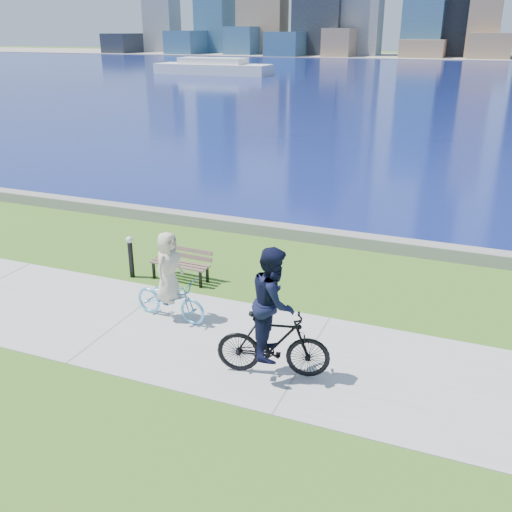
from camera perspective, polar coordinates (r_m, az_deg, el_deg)
The scene contains 10 objects.
ground at distance 10.72m, azimuth 4.91°, elevation -10.33°, with size 320.00×320.00×0.00m, color #37641A.
concrete_path at distance 10.72m, azimuth 4.91°, elevation -10.28°, with size 80.00×3.50×0.02m, color #A8A7A2.
seawall at distance 16.12m, azimuth 11.49°, elevation 1.32°, with size 90.00×0.50×0.35m, color gray.
bay_water at distance 80.97m, azimuth 20.89°, elevation 16.38°, with size 320.00×131.00×0.01m, color navy.
far_shore at distance 138.87m, azimuth 21.90°, elevation 17.97°, with size 320.00×30.00×0.12m, color gray.
ferry_near at distance 80.67m, azimuth -4.33°, elevation 18.28°, with size 15.79×4.51×2.14m.
park_bench at distance 13.85m, azimuth -7.45°, elevation -0.53°, with size 1.51×0.58×0.77m.
bollard_lamp at distance 14.15m, azimuth -12.43°, elevation 0.20°, with size 0.17×0.17×1.06m.
cyclist_woman at distance 11.90m, azimuth -8.64°, elevation -3.12°, with size 0.77×1.75×1.91m.
cyclist_man at distance 9.77m, azimuth 1.75°, elevation -6.77°, with size 1.00×2.06×2.38m.
Camera 1 is at (2.53, -8.74, 5.68)m, focal length 40.00 mm.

